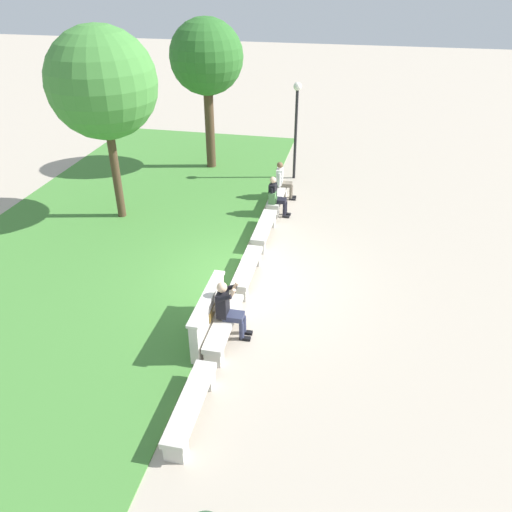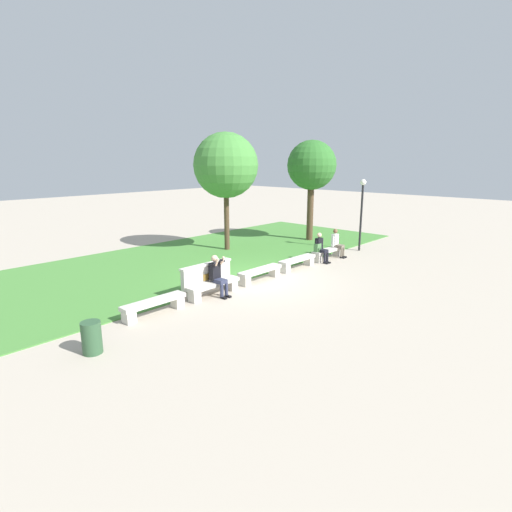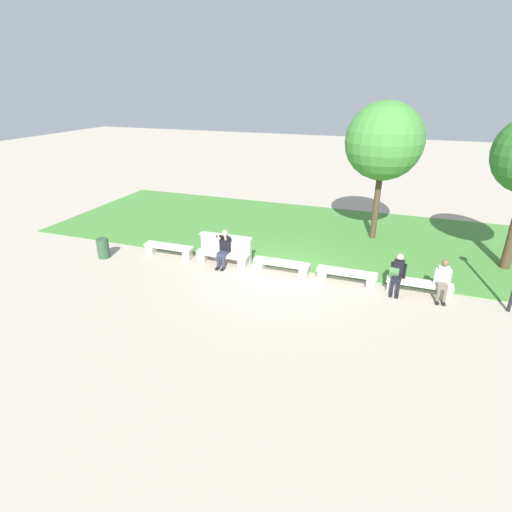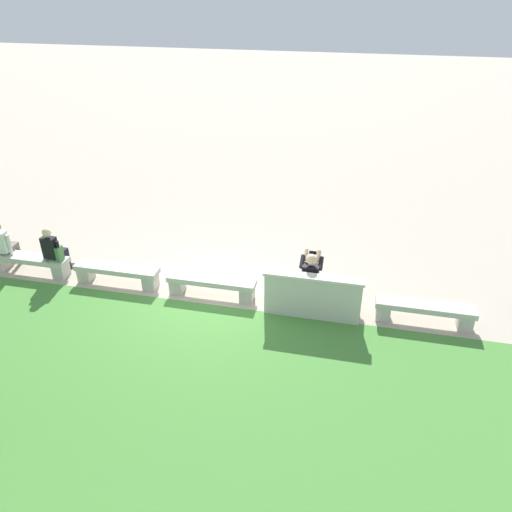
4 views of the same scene
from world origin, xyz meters
The scene contains 14 objects.
ground_plane centered at (0.00, 0.00, 0.00)m, with size 80.00×80.00×0.00m, color #B2A593.
grass_strip centered at (0.00, 4.38, 0.01)m, with size 22.88×8.00×0.03m, color #478438.
bench_main centered at (-4.46, 0.00, 0.30)m, with size 1.95×0.40×0.45m.
bench_near centered at (-2.23, 0.00, 0.30)m, with size 1.95×0.40×0.45m.
bench_mid centered at (0.00, 0.00, 0.30)m, with size 1.95×0.40×0.45m.
bench_far centered at (2.23, 0.00, 0.30)m, with size 1.95×0.40×0.45m.
bench_end centered at (4.46, 0.00, 0.30)m, with size 1.95×0.40×0.45m.
backrest_wall_with_plaque centered at (-2.23, 0.34, 0.52)m, with size 2.00×0.24×1.01m.
person_photographer centered at (-2.13, -0.08, 0.74)m, with size 0.47×0.72×1.32m.
person_distant centered at (3.78, -0.07, 0.67)m, with size 0.48×0.69×1.26m.
person_companion centered at (5.08, -0.07, 0.67)m, with size 0.48×0.68×1.26m.
backpack centered at (3.68, 0.02, 0.63)m, with size 0.28×0.24×0.43m.
tree_left_background centered at (2.69, 4.61, 4.01)m, with size 3.02×3.02×5.54m.
trash_bin centered at (-6.72, -0.95, 0.38)m, with size 0.44×0.44×0.75m, color #2D5133.
Camera 3 is at (3.40, -12.09, 6.10)m, focal length 28.00 mm.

